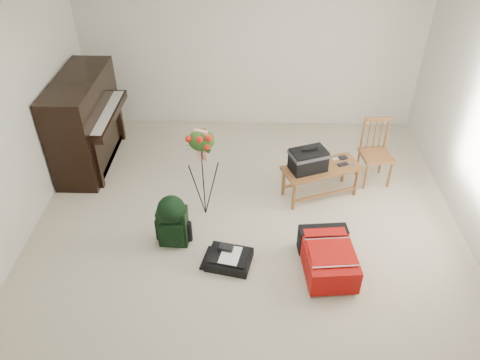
{
  "coord_description": "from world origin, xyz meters",
  "views": [
    {
      "loc": [
        0.05,
        -3.81,
        3.75
      ],
      "look_at": [
        -0.08,
        0.35,
        0.63
      ],
      "focal_mm": 35.0,
      "sensor_mm": 36.0,
      "label": 1
    }
  ],
  "objects_px": {
    "black_duffel": "(229,258)",
    "green_backpack": "(172,219)",
    "piano": "(86,123)",
    "dining_chair": "(376,153)",
    "red_suitcase": "(327,254)",
    "flower_stand": "(203,174)",
    "bench": "(312,160)"
  },
  "relations": [
    {
      "from": "piano",
      "to": "dining_chair",
      "type": "distance_m",
      "value": 3.85
    },
    {
      "from": "piano",
      "to": "bench",
      "type": "relative_size",
      "value": 1.45
    },
    {
      "from": "dining_chair",
      "to": "black_duffel",
      "type": "relative_size",
      "value": 1.64
    },
    {
      "from": "dining_chair",
      "to": "red_suitcase",
      "type": "bearing_deg",
      "value": -124.55
    },
    {
      "from": "dining_chair",
      "to": "red_suitcase",
      "type": "relative_size",
      "value": 1.09
    },
    {
      "from": "green_backpack",
      "to": "flower_stand",
      "type": "relative_size",
      "value": 0.52
    },
    {
      "from": "black_duffel",
      "to": "green_backpack",
      "type": "xyz_separation_m",
      "value": [
        -0.63,
        0.3,
        0.28
      ]
    },
    {
      "from": "bench",
      "to": "green_backpack",
      "type": "distance_m",
      "value": 1.85
    },
    {
      "from": "red_suitcase",
      "to": "flower_stand",
      "type": "height_order",
      "value": "flower_stand"
    },
    {
      "from": "flower_stand",
      "to": "red_suitcase",
      "type": "bearing_deg",
      "value": -11.82
    },
    {
      "from": "piano",
      "to": "flower_stand",
      "type": "height_order",
      "value": "piano"
    },
    {
      "from": "flower_stand",
      "to": "bench",
      "type": "bearing_deg",
      "value": 37.02
    },
    {
      "from": "piano",
      "to": "black_duffel",
      "type": "height_order",
      "value": "piano"
    },
    {
      "from": "red_suitcase",
      "to": "black_duffel",
      "type": "relative_size",
      "value": 1.5
    },
    {
      "from": "piano",
      "to": "bench",
      "type": "xyz_separation_m",
      "value": [
        2.97,
        -0.67,
        -0.08
      ]
    },
    {
      "from": "green_backpack",
      "to": "flower_stand",
      "type": "bearing_deg",
      "value": 61.92
    },
    {
      "from": "bench",
      "to": "red_suitcase",
      "type": "distance_m",
      "value": 1.29
    },
    {
      "from": "piano",
      "to": "dining_chair",
      "type": "bearing_deg",
      "value": -4.84
    },
    {
      "from": "piano",
      "to": "bench",
      "type": "distance_m",
      "value": 3.04
    },
    {
      "from": "black_duffel",
      "to": "flower_stand",
      "type": "xyz_separation_m",
      "value": [
        -0.33,
        0.82,
        0.52
      ]
    },
    {
      "from": "black_duffel",
      "to": "green_backpack",
      "type": "distance_m",
      "value": 0.76
    },
    {
      "from": "piano",
      "to": "flower_stand",
      "type": "distance_m",
      "value": 2.0
    },
    {
      "from": "black_duffel",
      "to": "green_backpack",
      "type": "bearing_deg",
      "value": 166.41
    },
    {
      "from": "red_suitcase",
      "to": "black_duffel",
      "type": "xyz_separation_m",
      "value": [
        -1.04,
        0.0,
        -0.1
      ]
    },
    {
      "from": "piano",
      "to": "black_duffel",
      "type": "distance_m",
      "value": 2.82
    },
    {
      "from": "green_backpack",
      "to": "bench",
      "type": "bearing_deg",
      "value": 32.82
    },
    {
      "from": "bench",
      "to": "flower_stand",
      "type": "xyz_separation_m",
      "value": [
        -1.29,
        -0.42,
        0.07
      ]
    },
    {
      "from": "red_suitcase",
      "to": "green_backpack",
      "type": "distance_m",
      "value": 1.71
    },
    {
      "from": "green_backpack",
      "to": "black_duffel",
      "type": "bearing_deg",
      "value": -23.16
    },
    {
      "from": "bench",
      "to": "green_backpack",
      "type": "relative_size",
      "value": 1.62
    },
    {
      "from": "black_duffel",
      "to": "piano",
      "type": "bearing_deg",
      "value": 148.56
    },
    {
      "from": "bench",
      "to": "flower_stand",
      "type": "bearing_deg",
      "value": 176.68
    }
  ]
}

